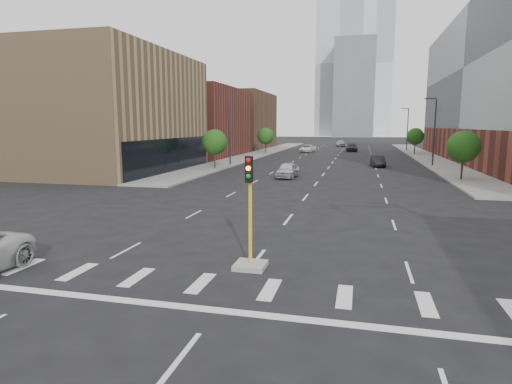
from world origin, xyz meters
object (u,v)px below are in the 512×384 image
at_px(car_near_left, 287,170).
at_px(car_distant, 341,143).
at_px(car_mid_right, 378,161).
at_px(car_far_left, 308,149).
at_px(car_deep_right, 352,148).
at_px(median_traffic_signal, 250,244).

distance_m(car_near_left, car_distant, 68.24).
height_order(car_mid_right, car_far_left, car_mid_right).
relative_size(car_near_left, car_distant, 0.92).
distance_m(car_mid_right, car_deep_right, 33.63).
xyz_separation_m(median_traffic_signal, car_deep_right, (2.20, 77.40, -0.16)).
relative_size(car_mid_right, car_far_left, 0.85).
xyz_separation_m(median_traffic_signal, car_mid_right, (6.32, 44.02, -0.22)).
bearing_deg(median_traffic_signal, car_deep_right, 88.37).
relative_size(car_near_left, car_far_left, 0.86).
bearing_deg(car_near_left, median_traffic_signal, -79.70).
bearing_deg(car_mid_right, car_distant, 93.39).
bearing_deg(car_near_left, car_mid_right, 60.25).
xyz_separation_m(car_near_left, car_mid_right, (9.78, 14.90, -0.04)).
height_order(median_traffic_signal, car_mid_right, median_traffic_signal).
distance_m(car_far_left, car_deep_right, 10.05).
distance_m(car_mid_right, car_distant, 53.81).
xyz_separation_m(car_mid_right, car_far_left, (-12.90, 28.49, -0.00)).
bearing_deg(median_traffic_signal, car_distant, 90.65).
distance_m(median_traffic_signal, car_distant, 97.33).
xyz_separation_m(median_traffic_signal, car_distant, (-1.11, 97.32, -0.11)).
height_order(car_near_left, car_far_left, car_near_left).
relative_size(car_mid_right, car_distant, 0.91).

